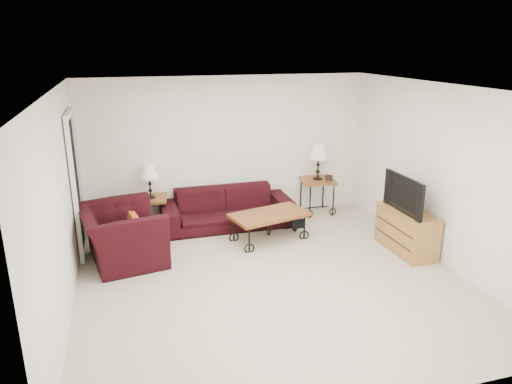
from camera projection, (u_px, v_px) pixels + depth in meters
ground at (270, 278)px, 6.34m from camera, size 5.00×5.00×0.00m
wall_back at (227, 149)px, 8.25m from camera, size 5.00×0.02×2.50m
wall_front at (370, 280)px, 3.67m from camera, size 5.00×0.02×2.50m
wall_left at (60, 207)px, 5.30m from camera, size 0.02×5.00×2.50m
wall_right at (441, 175)px, 6.62m from camera, size 0.02×5.00×2.50m
ceiling at (272, 88)px, 5.58m from camera, size 5.00×5.00×0.00m
doorway at (76, 186)px, 6.89m from camera, size 0.08×0.94×2.04m
sofa at (227, 208)px, 8.05m from camera, size 2.21×0.86×0.64m
side_table_left at (152, 214)px, 7.90m from camera, size 0.59×0.59×0.57m
side_table_right at (317, 196)px, 8.68m from camera, size 0.68×0.68×0.65m
lamp_left at (150, 181)px, 7.73m from camera, size 0.36×0.36×0.57m
lamp_right at (318, 162)px, 8.48m from camera, size 0.42×0.42×0.65m
photo_frame_left at (142, 198)px, 7.62m from camera, size 0.11×0.02×0.09m
photo_frame_right at (329, 178)px, 8.47m from camera, size 0.13×0.06×0.11m
coffee_table at (269, 227)px, 7.50m from camera, size 1.33×0.93×0.45m
armchair at (122, 235)px, 6.73m from camera, size 1.28×1.41×0.80m
throw_pillow at (132, 227)px, 6.69m from camera, size 0.16×0.37×0.36m
tv_stand at (406, 231)px, 7.09m from camera, size 0.44×1.06×0.63m
television at (409, 194)px, 6.90m from camera, size 0.12×0.95×0.55m
backpack at (295, 219)px, 7.82m from camera, size 0.38×0.30×0.46m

